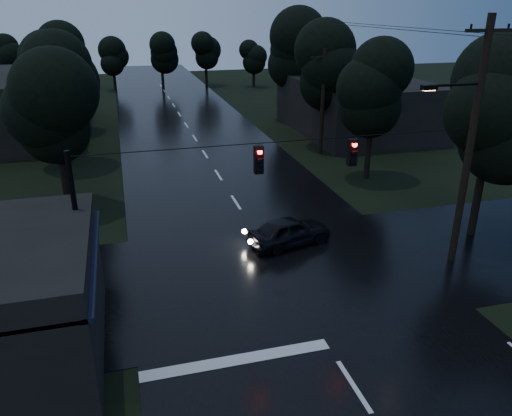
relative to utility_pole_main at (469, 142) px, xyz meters
name	(u,v)px	position (x,y,z in m)	size (l,w,h in m)	color
main_road	(205,155)	(-7.41, 19.00, -5.26)	(12.00, 120.00, 0.02)	black
cross_street	(280,271)	(-7.41, 1.00, -5.26)	(60.00, 9.00, 0.02)	black
building_far_right	(357,106)	(6.59, 23.00, -3.06)	(10.00, 14.00, 4.40)	black
building_far_left	(16,106)	(-21.41, 29.00, -2.76)	(10.00, 16.00, 5.00)	black
utility_pole_main	(469,142)	(0.00, 0.00, 0.00)	(3.50, 0.30, 10.00)	black
utility_pole_far	(323,101)	(0.89, 17.00, -1.38)	(2.00, 0.30, 7.50)	black
anchor_pole_left	(79,237)	(-14.91, 0.00, -2.26)	(0.18, 0.18, 6.00)	black
span_signals	(306,155)	(-6.85, -0.01, -0.01)	(15.00, 0.37, 1.12)	black
tree_corner_near	(493,110)	(2.59, 2.00, 0.74)	(4.48, 4.48, 9.44)	black
tree_left_a	(54,111)	(-16.41, 11.00, -0.02)	(3.92, 3.92, 8.26)	black
tree_left_b	(55,82)	(-17.01, 19.00, 0.36)	(4.20, 4.20, 8.85)	black
tree_left_c	(59,61)	(-17.61, 29.00, 0.74)	(4.48, 4.48, 9.44)	black
tree_right_a	(374,89)	(1.59, 11.00, 0.36)	(4.20, 4.20, 8.85)	black
tree_right_b	(330,67)	(2.19, 19.00, 0.74)	(4.48, 4.48, 9.44)	black
tree_right_c	(293,50)	(2.79, 29.00, 1.11)	(4.76, 4.76, 10.03)	black
car	(289,231)	(-6.23, 3.28, -4.59)	(1.58, 3.93, 1.34)	black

